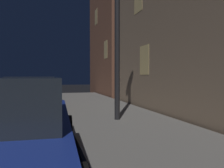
{
  "coord_description": "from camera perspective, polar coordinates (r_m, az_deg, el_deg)",
  "views": [
    {
      "loc": [
        3.41,
        -0.37,
        1.45
      ],
      "look_at": [
        4.21,
        2.45,
        1.35
      ],
      "focal_mm": 37.28,
      "sensor_mm": 36.0,
      "label": 1
    }
  ],
  "objects": [
    {
      "name": "car_blue",
      "position": [
        3.5,
        -25.11,
        -10.44
      ],
      "size": [
        2.13,
        4.38,
        1.43
      ],
      "color": "navy",
      "rests_on": "ground"
    },
    {
      "name": "car_black",
      "position": [
        9.37,
        -19.27,
        -2.78
      ],
      "size": [
        2.19,
        4.64,
        1.43
      ],
      "color": "black",
      "rests_on": "ground"
    },
    {
      "name": "building_far",
      "position": [
        19.68,
        6.1,
        19.83
      ],
      "size": [
        6.21,
        7.27,
        15.02
      ],
      "color": "brown",
      "rests_on": "ground"
    }
  ]
}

